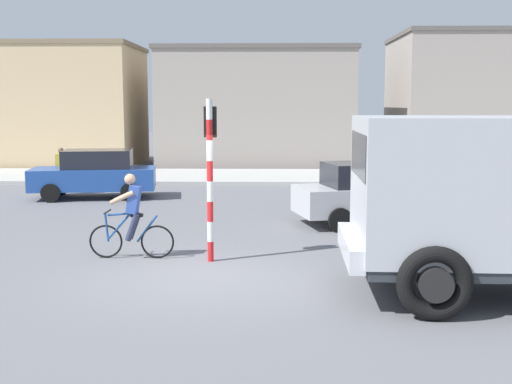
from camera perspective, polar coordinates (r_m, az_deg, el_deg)
The scene contains 10 objects.
ground_plane at distance 11.94m, azimuth -5.23°, elevation -7.33°, with size 120.00×120.00×0.00m, color slate.
sidewalk_far at distance 27.12m, azimuth -1.45°, elevation 1.36°, with size 80.00×5.00×0.16m, color #ADADA8.
cyclist at distance 13.26m, azimuth -10.88°, elevation -2.09°, with size 1.73×0.50×1.72m.
traffic_light_pole at distance 12.72m, azimuth -4.06°, elevation 3.08°, with size 0.24×0.43×3.20m.
car_red_near at distance 17.05m, azimuth 10.20°, elevation -0.07°, with size 4.30×2.63×1.60m.
car_white_mid at distance 22.07m, azimuth -13.99°, elevation 1.59°, with size 4.20×2.29×1.60m.
pedestrian_near_kerb at distance 23.26m, azimuth -16.72°, elevation 1.87°, with size 0.34×0.22×1.62m.
building_corner_left at distance 34.51m, azimuth -17.56°, elevation 7.25°, with size 8.86×6.08×6.02m.
building_mid_block at distance 33.82m, azimuth 0.07°, elevation 7.44°, with size 9.63×7.83×5.82m.
building_corner_right at distance 35.58m, azimuth 18.60°, elevation 7.70°, with size 8.15×7.29×6.62m.
Camera 1 is at (1.37, -11.45, 3.10)m, focal length 45.50 mm.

